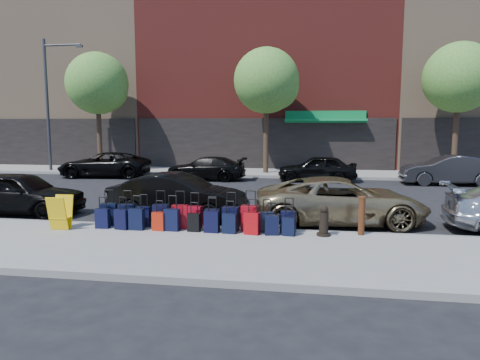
% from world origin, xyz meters
% --- Properties ---
extents(ground, '(120.00, 120.00, 0.00)m').
position_xyz_m(ground, '(0.00, 0.00, 0.00)').
color(ground, black).
rests_on(ground, ground).
extents(sidewalk_near, '(60.00, 4.00, 0.15)m').
position_xyz_m(sidewalk_near, '(0.00, -6.50, 0.07)').
color(sidewalk_near, gray).
rests_on(sidewalk_near, ground).
extents(sidewalk_far, '(60.00, 4.00, 0.15)m').
position_xyz_m(sidewalk_far, '(0.00, 10.00, 0.07)').
color(sidewalk_far, gray).
rests_on(sidewalk_far, ground).
extents(curb_near, '(60.00, 0.08, 0.15)m').
position_xyz_m(curb_near, '(0.00, -4.48, 0.07)').
color(curb_near, gray).
rests_on(curb_near, ground).
extents(curb_far, '(60.00, 0.08, 0.15)m').
position_xyz_m(curb_far, '(0.00, 7.98, 0.07)').
color(curb_far, gray).
rests_on(curb_far, ground).
extents(building_left, '(15.00, 12.12, 16.00)m').
position_xyz_m(building_left, '(-16.00, 17.98, 7.98)').
color(building_left, '#9B7D5F').
rests_on(building_left, ground).
extents(building_center, '(17.00, 12.85, 20.00)m').
position_xyz_m(building_center, '(0.00, 17.99, 9.98)').
color(building_center, maroon).
rests_on(building_center, ground).
extents(tree_left, '(3.80, 3.80, 7.27)m').
position_xyz_m(tree_left, '(-9.86, 9.50, 5.41)').
color(tree_left, black).
rests_on(tree_left, sidewalk_far).
extents(tree_center, '(3.80, 3.80, 7.27)m').
position_xyz_m(tree_center, '(0.64, 9.50, 5.41)').
color(tree_center, black).
rests_on(tree_center, sidewalk_far).
extents(tree_right, '(3.80, 3.80, 7.27)m').
position_xyz_m(tree_right, '(11.14, 9.50, 5.41)').
color(tree_right, black).
rests_on(tree_right, sidewalk_far).
extents(streetlight, '(2.59, 0.18, 8.00)m').
position_xyz_m(streetlight, '(-12.80, 8.80, 4.66)').
color(streetlight, '#333338').
rests_on(streetlight, sidewalk_far).
extents(suitcase_front_0, '(0.45, 0.30, 1.00)m').
position_xyz_m(suitcase_front_0, '(-2.50, -4.77, 0.46)').
color(suitcase_front_0, black).
rests_on(suitcase_front_0, sidewalk_near).
extents(suitcase_front_1, '(0.42, 0.23, 1.00)m').
position_xyz_m(suitcase_front_1, '(-1.96, -4.83, 0.46)').
color(suitcase_front_1, black).
rests_on(suitcase_front_1, sidewalk_near).
extents(suitcase_front_2, '(0.39, 0.24, 0.90)m').
position_xyz_m(suitcase_front_2, '(-1.50, -4.77, 0.43)').
color(suitcase_front_2, black).
rests_on(suitcase_front_2, sidewalk_near).
extents(suitcase_front_3, '(0.45, 0.28, 1.01)m').
position_xyz_m(suitcase_front_3, '(-1.01, -4.75, 0.47)').
color(suitcase_front_3, black).
rests_on(suitcase_front_3, sidewalk_near).
extents(suitcase_front_4, '(0.45, 0.28, 1.02)m').
position_xyz_m(suitcase_front_4, '(-0.45, -4.79, 0.47)').
color(suitcase_front_4, '#A90A15').
rests_on(suitcase_front_4, sidewalk_near).
extents(suitcase_front_5, '(0.42, 0.25, 0.98)m').
position_xyz_m(suitcase_front_5, '(-0.06, -4.76, 0.46)').
color(suitcase_front_5, '#9E0A1A').
rests_on(suitcase_front_5, sidewalk_near).
extents(suitcase_front_6, '(0.37, 0.21, 0.90)m').
position_xyz_m(suitcase_front_6, '(0.45, -4.82, 0.43)').
color(suitcase_front_6, black).
rests_on(suitcase_front_6, sidewalk_near).
extents(suitcase_front_7, '(0.44, 0.26, 1.03)m').
position_xyz_m(suitcase_front_7, '(0.96, -4.85, 0.47)').
color(suitcase_front_7, black).
rests_on(suitcase_front_7, sidewalk_near).
extents(suitcase_front_8, '(0.47, 0.30, 1.08)m').
position_xyz_m(suitcase_front_8, '(1.47, -4.77, 0.49)').
color(suitcase_front_8, maroon).
rests_on(suitcase_front_8, sidewalk_near).
extents(suitcase_front_9, '(0.37, 0.23, 0.86)m').
position_xyz_m(suitcase_front_9, '(1.93, -4.85, 0.42)').
color(suitcase_front_9, black).
rests_on(suitcase_front_9, sidewalk_near).
extents(suitcase_front_10, '(0.41, 0.28, 0.92)m').
position_xyz_m(suitcase_front_10, '(2.48, -4.84, 0.44)').
color(suitcase_front_10, black).
rests_on(suitcase_front_10, sidewalk_near).
extents(suitcase_back_0, '(0.37, 0.23, 0.86)m').
position_xyz_m(suitcase_back_0, '(-2.53, -5.11, 0.42)').
color(suitcase_back_0, black).
rests_on(suitcase_back_0, sidewalk_near).
extents(suitcase_back_1, '(0.40, 0.28, 0.88)m').
position_xyz_m(suitcase_back_1, '(-1.95, -5.15, 0.42)').
color(suitcase_back_1, black).
rests_on(suitcase_back_1, sidewalk_near).
extents(suitcase_back_2, '(0.39, 0.23, 0.92)m').
position_xyz_m(suitcase_back_2, '(-1.54, -5.14, 0.44)').
color(suitcase_back_2, black).
rests_on(suitcase_back_2, sidewalk_near).
extents(suitcase_back_3, '(0.36, 0.24, 0.80)m').
position_xyz_m(suitcase_back_3, '(-0.93, -5.13, 0.40)').
color(suitcase_back_3, '#B01F0B').
rests_on(suitcase_back_3, sidewalk_near).
extents(suitcase_back_4, '(0.41, 0.26, 0.94)m').
position_xyz_m(suitcase_back_4, '(-0.57, -5.09, 0.44)').
color(suitcase_back_4, black).
rests_on(suitcase_back_4, sidewalk_near).
extents(suitcase_back_5, '(0.33, 0.19, 0.78)m').
position_xyz_m(suitcase_back_5, '(0.02, -5.08, 0.39)').
color(suitcase_back_5, black).
rests_on(suitcase_back_5, sidewalk_near).
extents(suitcase_back_6, '(0.39, 0.24, 0.91)m').
position_xyz_m(suitcase_back_6, '(0.51, -5.10, 0.43)').
color(suitcase_back_6, black).
rests_on(suitcase_back_6, sidewalk_near).
extents(suitcase_back_7, '(0.36, 0.22, 0.84)m').
position_xyz_m(suitcase_back_7, '(0.98, -5.13, 0.41)').
color(suitcase_back_7, black).
rests_on(suitcase_back_7, sidewalk_near).
extents(suitcase_back_8, '(0.42, 0.29, 0.92)m').
position_xyz_m(suitcase_back_8, '(1.57, -5.14, 0.44)').
color(suitcase_back_8, '#A60A0F').
rests_on(suitcase_back_8, sidewalk_near).
extents(suitcase_back_9, '(0.37, 0.24, 0.83)m').
position_xyz_m(suitcase_back_9, '(2.08, -5.13, 0.41)').
color(suitcase_back_9, black).
rests_on(suitcase_back_9, sidewalk_near).
extents(suitcase_back_10, '(0.35, 0.24, 0.76)m').
position_xyz_m(suitcase_back_10, '(2.51, -5.13, 0.39)').
color(suitcase_back_10, black).
rests_on(suitcase_back_10, sidewalk_near).
extents(fire_hydrant, '(0.40, 0.35, 0.78)m').
position_xyz_m(fire_hydrant, '(3.38, -4.99, 0.51)').
color(fire_hydrant, black).
rests_on(fire_hydrant, sidewalk_near).
extents(bollard, '(0.18, 0.18, 0.99)m').
position_xyz_m(bollard, '(4.33, -4.76, 0.66)').
color(bollard, '#38190C').
rests_on(bollard, sidewalk_near).
extents(display_rack, '(0.52, 0.57, 0.90)m').
position_xyz_m(display_rack, '(-3.58, -5.41, 0.60)').
color(display_rack, yellow).
rests_on(display_rack, sidewalk_near).
extents(car_near_0, '(4.19, 1.70, 1.42)m').
position_xyz_m(car_near_0, '(-6.44, -3.11, 0.71)').
color(car_near_0, black).
rests_on(car_near_0, ground).
extents(car_near_1, '(4.41, 1.84, 1.42)m').
position_xyz_m(car_near_1, '(-1.06, -2.94, 0.71)').
color(car_near_1, black).
rests_on(car_near_1, ground).
extents(car_near_2, '(5.23, 2.84, 1.39)m').
position_xyz_m(car_near_2, '(3.95, -2.89, 0.70)').
color(car_near_2, '#96835C').
rests_on(car_near_2, ground).
extents(car_far_0, '(5.31, 2.81, 1.42)m').
position_xyz_m(car_far_0, '(-8.52, 7.03, 0.71)').
color(car_far_0, black).
rests_on(car_far_0, ground).
extents(car_far_1, '(4.38, 1.85, 1.26)m').
position_xyz_m(car_far_1, '(-2.48, 6.60, 0.63)').
color(car_far_1, black).
rests_on(car_far_1, ground).
extents(car_far_2, '(4.08, 1.66, 1.39)m').
position_xyz_m(car_far_2, '(3.46, 6.92, 0.69)').
color(car_far_2, black).
rests_on(car_far_2, ground).
extents(car_far_3, '(4.50, 1.61, 1.48)m').
position_xyz_m(car_far_3, '(9.85, 6.56, 0.74)').
color(car_far_3, '#2D2D30').
rests_on(car_far_3, ground).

